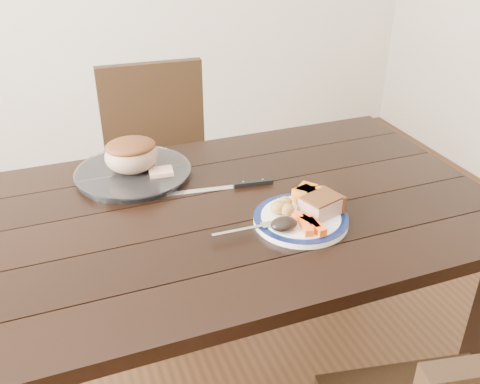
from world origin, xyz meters
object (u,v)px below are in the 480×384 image
object	(u,v)px
roast_joint	(131,156)
carving_knife	(240,185)
dinner_plate	(301,220)
pork_slice	(321,206)
dining_table	(211,237)
serving_platter	(133,174)
fork	(251,229)
chair_far	(161,168)

from	to	relation	value
roast_joint	carving_knife	size ratio (longest dim) A/B	0.50
dinner_plate	pork_slice	size ratio (longest dim) A/B	2.56
dining_table	carving_knife	bearing A→B (deg)	36.85
dinner_plate	carving_knife	size ratio (longest dim) A/B	0.78
roast_joint	serving_platter	bearing A→B (deg)	0.00
serving_platter	carving_knife	xyz separation A→B (m)	(0.28, -0.18, -0.00)
dining_table	fork	distance (m)	0.20
fork	carving_knife	distance (m)	0.26
serving_platter	fork	bearing A→B (deg)	-63.19
dining_table	roast_joint	world-z (taller)	roast_joint
carving_knife	dining_table	bearing A→B (deg)	-135.62
chair_far	serving_platter	size ratio (longest dim) A/B	2.70
pork_slice	carving_knife	xyz separation A→B (m)	(-0.14, 0.24, -0.04)
serving_platter	roast_joint	xyz separation A→B (m)	(0.00, 0.00, 0.06)
pork_slice	fork	bearing A→B (deg)	-179.04
dining_table	dinner_plate	world-z (taller)	dinner_plate
pork_slice	carving_knife	size ratio (longest dim) A/B	0.31
chair_far	carving_knife	xyz separation A→B (m)	(0.10, -0.65, 0.23)
dinner_plate	fork	size ratio (longest dim) A/B	1.41
carving_knife	pork_slice	bearing A→B (deg)	-53.52
dinner_plate	roast_joint	bearing A→B (deg)	130.79
dinner_plate	carving_knife	distance (m)	0.25
fork	pork_slice	bearing A→B (deg)	2.58
serving_platter	fork	xyz separation A→B (m)	(0.22, -0.43, 0.01)
serving_platter	carving_knife	distance (m)	0.34
dining_table	chair_far	xyz separation A→B (m)	(0.02, 0.74, -0.13)
fork	carving_knife	size ratio (longest dim) A/B	0.56
chair_far	dinner_plate	size ratio (longest dim) A/B	3.71
dining_table	roast_joint	bearing A→B (deg)	120.24
chair_far	dinner_plate	bearing A→B (deg)	104.93
chair_far	roast_joint	distance (m)	0.58
chair_far	serving_platter	distance (m)	0.55
chair_far	carving_knife	distance (m)	0.69
dining_table	chair_far	world-z (taller)	chair_far
dinner_plate	pork_slice	xyz separation A→B (m)	(0.06, -0.00, 0.03)
dinner_plate	chair_far	bearing A→B (deg)	101.55
serving_platter	fork	distance (m)	0.48
dinner_plate	roast_joint	world-z (taller)	roast_joint
dinner_plate	fork	distance (m)	0.15
dining_table	chair_far	bearing A→B (deg)	88.24
chair_far	carving_knife	bearing A→B (deg)	102.29
fork	roast_joint	bearing A→B (deg)	118.43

